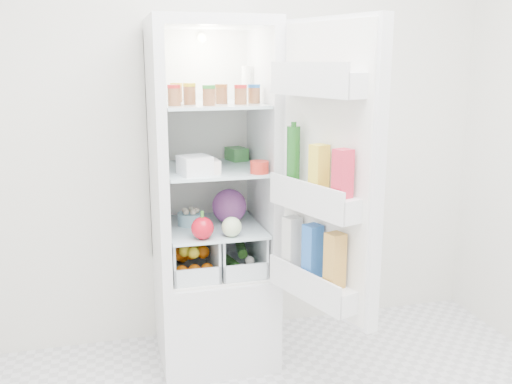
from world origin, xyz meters
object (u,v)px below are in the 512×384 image
object	(u,v)px
red_cabbage	(229,206)
mushroom_bowl	(191,219)
refrigerator	(211,237)
fridge_door	(325,178)

from	to	relation	value
red_cabbage	mushroom_bowl	bearing A→B (deg)	175.61
refrigerator	red_cabbage	world-z (taller)	refrigerator
mushroom_bowl	fridge_door	distance (m)	0.85
mushroom_bowl	red_cabbage	bearing A→B (deg)	-4.39
fridge_door	refrigerator	bearing A→B (deg)	13.94
red_cabbage	mushroom_bowl	xyz separation A→B (m)	(-0.21, 0.02, -0.06)
mushroom_bowl	refrigerator	bearing A→B (deg)	6.85
mushroom_bowl	fridge_door	bearing A→B (deg)	-50.13
fridge_door	red_cabbage	bearing A→B (deg)	8.42
red_cabbage	mushroom_bowl	world-z (taller)	red_cabbage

